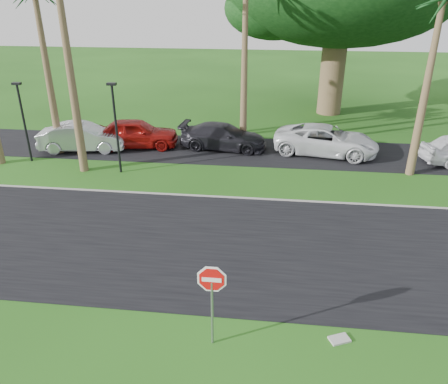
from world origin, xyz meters
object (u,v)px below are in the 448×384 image
stop_sign_near (212,290)px  car_minivan (326,140)px  car_dark (223,137)px  car_red (136,133)px  car_silver (83,137)px

stop_sign_near → car_minivan: stop_sign_near is taller
stop_sign_near → car_dark: bearing=95.8°
stop_sign_near → car_red: stop_sign_near is taller
stop_sign_near → car_red: size_ratio=0.52×
car_red → car_minivan: car_red is taller
car_silver → car_red: size_ratio=0.98×
stop_sign_near → car_dark: 15.90m
car_red → car_minivan: bearing=-97.1°
car_silver → stop_sign_near: bearing=-154.8°
car_silver → car_minivan: 14.21m
car_silver → car_red: 3.07m
car_dark → car_minivan: 6.00m
car_dark → car_minivan: size_ratio=0.87×
car_dark → car_minivan: bearing=-86.7°
car_silver → car_red: bearing=-80.1°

